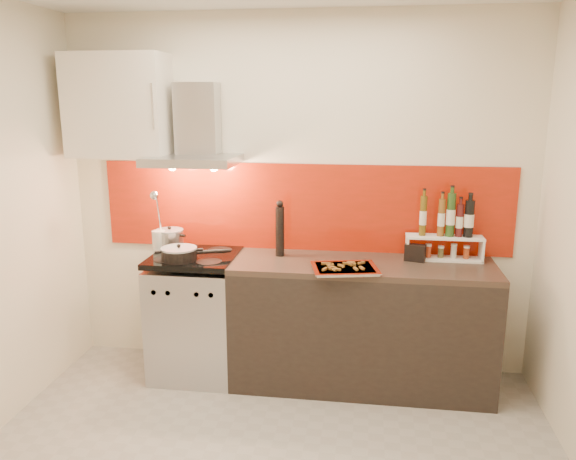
# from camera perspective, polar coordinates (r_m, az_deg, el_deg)

# --- Properties ---
(back_wall) EXTENTS (3.40, 0.02, 2.60)m
(back_wall) POSITION_cam_1_polar(r_m,az_deg,el_deg) (4.12, 0.88, 3.46)
(back_wall) COLOR silver
(back_wall) RESTS_ON ground
(backsplash) EXTENTS (3.00, 0.02, 0.64)m
(backsplash) POSITION_cam_1_polar(r_m,az_deg,el_deg) (4.12, 1.54, 2.32)
(backsplash) COLOR #971D08
(backsplash) RESTS_ON back_wall
(range_stove) EXTENTS (0.60, 0.60, 0.91)m
(range_stove) POSITION_cam_1_polar(r_m,az_deg,el_deg) (4.22, -9.28, -8.64)
(range_stove) COLOR #B7B7BA
(range_stove) RESTS_ON ground
(counter) EXTENTS (1.80, 0.60, 0.90)m
(counter) POSITION_cam_1_polar(r_m,az_deg,el_deg) (4.04, 7.43, -9.44)
(counter) COLOR black
(counter) RESTS_ON ground
(range_hood) EXTENTS (0.62, 0.50, 0.61)m
(range_hood) POSITION_cam_1_polar(r_m,az_deg,el_deg) (4.06, -9.37, 9.42)
(range_hood) COLOR #B7B7BA
(range_hood) RESTS_ON back_wall
(upper_cabinet) EXTENTS (0.70, 0.35, 0.72)m
(upper_cabinet) POSITION_cam_1_polar(r_m,az_deg,el_deg) (4.24, -16.81, 12.00)
(upper_cabinet) COLOR silver
(upper_cabinet) RESTS_ON back_wall
(stock_pot) EXTENTS (0.20, 0.20, 0.17)m
(stock_pot) POSITION_cam_1_polar(r_m,az_deg,el_deg) (4.23, -11.91, -0.93)
(stock_pot) COLOR #B7B7BA
(stock_pot) RESTS_ON range_stove
(saute_pan) EXTENTS (0.46, 0.27, 0.11)m
(saute_pan) POSITION_cam_1_polar(r_m,az_deg,el_deg) (3.95, -10.89, -2.37)
(saute_pan) COLOR black
(saute_pan) RESTS_ON range_stove
(utensil_jar) EXTENTS (0.10, 0.15, 0.47)m
(utensil_jar) POSITION_cam_1_polar(r_m,az_deg,el_deg) (4.17, -13.04, -0.44)
(utensil_jar) COLOR silver
(utensil_jar) RESTS_ON range_stove
(pepper_mill) EXTENTS (0.06, 0.06, 0.40)m
(pepper_mill) POSITION_cam_1_polar(r_m,az_deg,el_deg) (3.98, -0.83, 0.09)
(pepper_mill) COLOR black
(pepper_mill) RESTS_ON counter
(step_shelf) EXTENTS (0.53, 0.14, 0.47)m
(step_shelf) POSITION_cam_1_polar(r_m,az_deg,el_deg) (4.03, 15.89, -0.23)
(step_shelf) COLOR white
(step_shelf) RESTS_ON counter
(caddy_box) EXTENTS (0.15, 0.10, 0.12)m
(caddy_box) POSITION_cam_1_polar(r_m,az_deg,el_deg) (3.98, 12.78, -2.27)
(caddy_box) COLOR black
(caddy_box) RESTS_ON counter
(baking_tray) EXTENTS (0.48, 0.41, 0.03)m
(baking_tray) POSITION_cam_1_polar(r_m,az_deg,el_deg) (3.70, 5.77, -3.88)
(baking_tray) COLOR silver
(baking_tray) RESTS_ON counter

